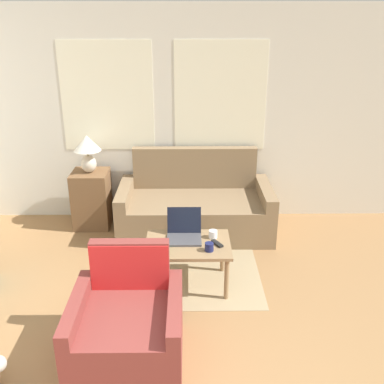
% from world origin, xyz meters
% --- Properties ---
extents(wall_back, '(6.41, 0.06, 2.60)m').
position_xyz_m(wall_back, '(-0.00, 4.01, 1.31)').
color(wall_back, silver).
rests_on(wall_back, ground_plane).
extents(rug, '(1.45, 2.01, 0.01)m').
position_xyz_m(rug, '(0.20, 2.91, 0.00)').
color(rug, '#9E8966').
rests_on(rug, ground_plane).
extents(couch, '(1.80, 0.91, 0.95)m').
position_xyz_m(couch, '(0.29, 3.54, 0.28)').
color(couch, '#846B4C').
rests_on(couch, ground_plane).
extents(armchair, '(0.82, 0.82, 0.84)m').
position_xyz_m(armchair, '(-0.26, 1.37, 0.26)').
color(armchair, brown).
rests_on(armchair, ground_plane).
extents(side_table, '(0.43, 0.43, 0.70)m').
position_xyz_m(side_table, '(-0.98, 3.69, 0.35)').
color(side_table, brown).
rests_on(side_table, ground_plane).
extents(table_lamp, '(0.32, 0.32, 0.45)m').
position_xyz_m(table_lamp, '(-0.98, 3.69, 0.99)').
color(table_lamp, beige).
rests_on(table_lamp, side_table).
extents(coffee_table, '(0.81, 0.59, 0.45)m').
position_xyz_m(coffee_table, '(0.20, 2.34, 0.40)').
color(coffee_table, '#8E704C').
rests_on(coffee_table, ground_plane).
extents(laptop, '(0.33, 0.33, 0.27)m').
position_xyz_m(laptop, '(0.16, 2.46, 0.51)').
color(laptop, '#47474C').
rests_on(laptop, coffee_table).
extents(cup_navy, '(0.08, 0.08, 0.08)m').
position_xyz_m(cup_navy, '(0.44, 2.46, 0.49)').
color(cup_navy, white).
rests_on(cup_navy, coffee_table).
extents(cup_yellow, '(0.08, 0.08, 0.08)m').
position_xyz_m(cup_yellow, '(0.39, 2.20, 0.49)').
color(cup_yellow, '#191E4C').
rests_on(cup_yellow, coffee_table).
extents(book_red, '(0.17, 0.16, 0.04)m').
position_xyz_m(book_red, '(-0.07, 2.21, 0.47)').
color(book_red, '#3D7A4C').
rests_on(book_red, coffee_table).
extents(tv_remote, '(0.11, 0.15, 0.02)m').
position_xyz_m(tv_remote, '(0.47, 2.32, 0.46)').
color(tv_remote, black).
rests_on(tv_remote, coffee_table).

